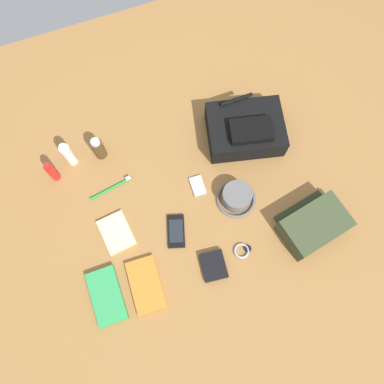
% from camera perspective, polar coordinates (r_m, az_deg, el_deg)
% --- Properties ---
extents(ground_plane, '(2.64, 2.02, 0.02)m').
position_cam_1_polar(ground_plane, '(1.61, 0.00, -0.59)').
color(ground_plane, olive).
rests_on(ground_plane, ground).
extents(backpack, '(0.36, 0.30, 0.14)m').
position_cam_1_polar(backpack, '(1.67, 7.80, 9.04)').
color(backpack, black).
rests_on(backpack, ground_plane).
extents(toiletry_pouch, '(0.27, 0.24, 0.10)m').
position_cam_1_polar(toiletry_pouch, '(1.59, 17.36, -4.65)').
color(toiletry_pouch, '#384228').
rests_on(toiletry_pouch, ground_plane).
extents(bucket_hat, '(0.16, 0.16, 0.07)m').
position_cam_1_polar(bucket_hat, '(1.58, 6.53, -0.74)').
color(bucket_hat, '#5C5C5C').
rests_on(bucket_hat, ground_plane).
extents(sunscreen_spray, '(0.03, 0.03, 0.13)m').
position_cam_1_polar(sunscreen_spray, '(1.67, -19.77, 2.80)').
color(sunscreen_spray, red).
rests_on(sunscreen_spray, ground_plane).
extents(toothpaste_tube, '(0.04, 0.04, 0.15)m').
position_cam_1_polar(toothpaste_tube, '(1.67, -17.62, 5.25)').
color(toothpaste_tube, white).
rests_on(toothpaste_tube, ground_plane).
extents(cologne_bottle, '(0.05, 0.05, 0.13)m').
position_cam_1_polar(cologne_bottle, '(1.66, -13.49, 6.21)').
color(cologne_bottle, '#473319').
rests_on(cologne_bottle, ground_plane).
extents(paperback_novel, '(0.11, 0.21, 0.03)m').
position_cam_1_polar(paperback_novel, '(1.55, -12.34, -14.65)').
color(paperback_novel, '#2D934C').
rests_on(paperback_novel, ground_plane).
extents(travel_guidebook, '(0.12, 0.21, 0.02)m').
position_cam_1_polar(travel_guidebook, '(1.53, -6.76, -13.34)').
color(travel_guidebook, orange).
rests_on(travel_guidebook, ground_plane).
extents(cell_phone, '(0.10, 0.15, 0.01)m').
position_cam_1_polar(cell_phone, '(1.56, -2.32, -5.75)').
color(cell_phone, black).
rests_on(cell_phone, ground_plane).
extents(media_player, '(0.06, 0.09, 0.01)m').
position_cam_1_polar(media_player, '(1.61, 0.84, 0.89)').
color(media_player, '#B7B7BC').
rests_on(media_player, ground_plane).
extents(wristwatch, '(0.07, 0.06, 0.01)m').
position_cam_1_polar(wristwatch, '(1.55, 7.37, -8.48)').
color(wristwatch, '#99999E').
rests_on(wristwatch, ground_plane).
extents(toothbrush, '(0.19, 0.04, 0.02)m').
position_cam_1_polar(toothbrush, '(1.64, -11.39, 0.75)').
color(toothbrush, '#198C33').
rests_on(toothbrush, ground_plane).
extents(wallet, '(0.10, 0.12, 0.02)m').
position_cam_1_polar(wallet, '(1.53, 3.18, -10.71)').
color(wallet, black).
rests_on(wallet, ground_plane).
extents(notepad, '(0.13, 0.16, 0.02)m').
position_cam_1_polar(notepad, '(1.58, -10.99, -5.85)').
color(notepad, beige).
rests_on(notepad, ground_plane).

